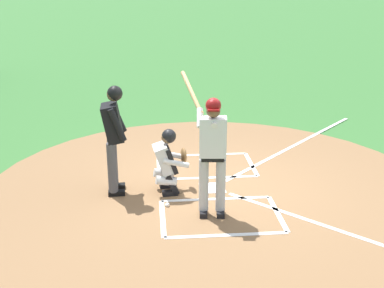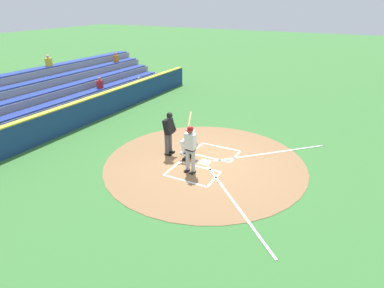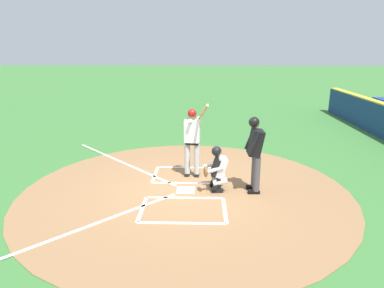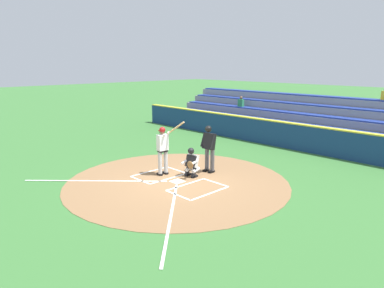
{
  "view_description": "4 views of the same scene",
  "coord_description": "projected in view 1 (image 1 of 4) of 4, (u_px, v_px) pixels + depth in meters",
  "views": [
    {
      "loc": [
        7.97,
        -1.05,
        3.65
      ],
      "look_at": [
        -0.05,
        -0.35,
        0.82
      ],
      "focal_mm": 47.11,
      "sensor_mm": 36.0,
      "label": 1
    },
    {
      "loc": [
        10.36,
        4.97,
        5.97
      ],
      "look_at": [
        0.5,
        -0.31,
        0.95
      ],
      "focal_mm": 30.09,
      "sensor_mm": 36.0,
      "label": 2
    },
    {
      "loc": [
        -7.79,
        -0.4,
        3.42
      ],
      "look_at": [
        0.09,
        -0.15,
        1.17
      ],
      "focal_mm": 31.94,
      "sensor_mm": 36.0,
      "label": 3
    },
    {
      "loc": [
        -9.07,
        7.98,
        4.18
      ],
      "look_at": [
        0.29,
        -1.01,
        1.19
      ],
      "focal_mm": 32.85,
      "sensor_mm": 36.0,
      "label": 4
    }
  ],
  "objects": [
    {
      "name": "plate_umpire",
      "position": [
        113.0,
        133.0,
        8.29
      ],
      "size": [
        0.59,
        0.42,
        1.86
      ],
      "color": "#4C4C51",
      "rests_on": "ground"
    },
    {
      "name": "home_plate_and_chalk",
      "position": [
        262.0,
        186.0,
        8.85
      ],
      "size": [
        7.93,
        4.91,
        0.01
      ],
      "color": "white",
      "rests_on": "dirt_circle"
    },
    {
      "name": "dirt_circle",
      "position": [
        212.0,
        188.0,
        8.79
      ],
      "size": [
        8.0,
        8.0,
        0.01
      ],
      "primitive_type": "cylinder",
      "color": "olive",
      "rests_on": "ground"
    },
    {
      "name": "catcher",
      "position": [
        168.0,
        160.0,
        8.48
      ],
      "size": [
        0.63,
        0.62,
        1.13
      ],
      "color": "black",
      "rests_on": "ground"
    },
    {
      "name": "baseball",
      "position": [
        167.0,
        205.0,
        8.1
      ],
      "size": [
        0.07,
        0.07,
        0.07
      ],
      "primitive_type": "sphere",
      "color": "white",
      "rests_on": "ground"
    },
    {
      "name": "batter",
      "position": [
        212.0,
        148.0,
        7.51
      ],
      "size": [
        0.99,
        0.64,
        2.13
      ],
      "color": "#BCBCBC",
      "rests_on": "ground"
    },
    {
      "name": "ground_plane",
      "position": [
        212.0,
        189.0,
        8.79
      ],
      "size": [
        120.0,
        120.0,
        0.0
      ],
      "primitive_type": "plane",
      "color": "#387033"
    }
  ]
}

